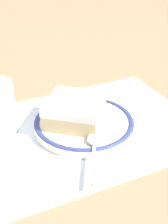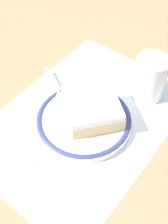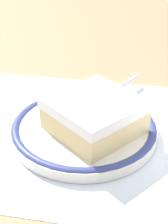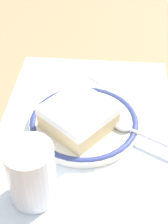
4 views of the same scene
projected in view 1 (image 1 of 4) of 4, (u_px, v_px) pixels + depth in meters
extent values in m
plane|color=#9E7551|center=(82.00, 130.00, 0.61)|extent=(2.40, 2.40, 0.00)
cube|color=silver|center=(82.00, 130.00, 0.60)|extent=(0.44, 0.31, 0.00)
cylinder|color=silver|center=(84.00, 124.00, 0.61)|extent=(0.19, 0.19, 0.01)
torus|color=navy|center=(84.00, 122.00, 0.61)|extent=(0.19, 0.19, 0.01)
cube|color=beige|center=(75.00, 114.00, 0.60)|extent=(0.14, 0.14, 0.03)
cube|color=white|center=(75.00, 104.00, 0.58)|extent=(0.14, 0.14, 0.01)
ellipsoid|color=silver|center=(94.00, 139.00, 0.54)|extent=(0.04, 0.04, 0.01)
cylinder|color=silver|center=(93.00, 164.00, 0.49)|extent=(0.05, 0.08, 0.01)
cube|color=white|center=(28.00, 167.00, 0.51)|extent=(0.13, 0.12, 0.00)
cube|color=white|center=(153.00, 115.00, 0.64)|extent=(0.06, 0.06, 0.01)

